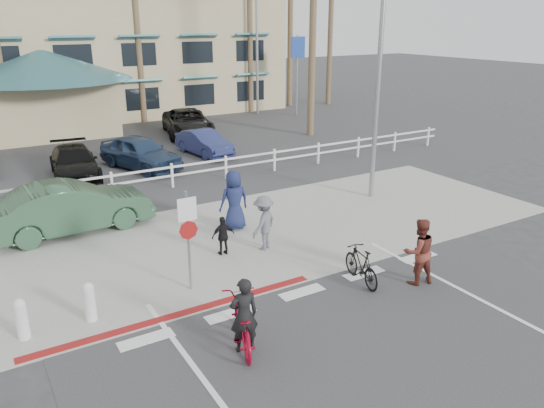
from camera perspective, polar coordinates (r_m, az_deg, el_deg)
ground at (r=12.98m, az=4.76°, el=-10.57°), size 140.00×140.00×0.00m
bike_path at (r=11.67m, az=10.66°, el=-14.62°), size 12.00×16.00×0.01m
sidewalk_plaza at (r=16.44m, az=-4.41°, el=-3.83°), size 22.00×7.00×0.01m
cross_street at (r=19.87m, az=-9.63°, el=0.11°), size 40.00×5.00×0.01m
parking_lot at (r=28.61m, az=-16.78°, el=5.49°), size 50.00×16.00×0.01m
curb_red at (r=12.67m, az=-9.89°, el=-11.59°), size 7.00×0.25×0.02m
rail_fence at (r=21.67m, az=-10.45°, el=3.07°), size 29.40×0.16×1.00m
building at (r=41.00m, az=-19.71°, el=17.17°), size 28.00×16.00×11.30m
sign_post at (r=13.08m, az=-9.02°, el=-3.43°), size 0.50×0.10×2.90m
bollard_0 at (r=12.72m, az=-19.03°, el=-9.90°), size 0.26×0.26×0.95m
bollard_1 at (r=12.58m, az=-25.34°, el=-11.11°), size 0.26×0.26×0.95m
streetlight_0 at (r=19.74m, az=11.39°, el=13.29°), size 0.60×2.00×9.00m
streetlight_1 at (r=38.01m, az=-1.62°, el=16.78°), size 0.60×2.00×9.50m
info_sign at (r=37.49m, az=2.70°, el=13.74°), size 1.20×0.16×5.60m
palm_4 at (r=35.70m, az=-21.56°, el=19.78°), size 4.00×4.00×15.00m
palm_5 at (r=35.69m, az=-14.40°, el=18.86°), size 4.00×4.00×13.00m
palm_7 at (r=38.85m, az=-2.43°, el=20.14°), size 4.00×4.00×14.00m
palm_8 at (r=41.77m, az=2.00°, el=20.78°), size 4.00×4.00×15.00m
palm_9 at (r=42.66m, az=6.35°, el=19.31°), size 4.00×4.00×13.00m
palm_11 at (r=30.67m, az=4.46°, el=20.31°), size 4.00×4.00×14.00m
bike_red at (r=11.23m, az=-3.26°, el=-12.64°), size 1.31×2.09×1.04m
rider_red at (r=10.92m, az=-3.05°, el=-11.83°), size 0.65×0.48×1.63m
bike_black at (r=13.84m, az=9.57°, el=-6.51°), size 0.73×1.68×0.97m
rider_black at (r=13.98m, az=15.50°, el=-4.94°), size 0.98×0.85×1.76m
pedestrian_a at (r=15.46m, az=-0.90°, el=-2.05°), size 1.22×1.07×1.64m
pedestrian_child at (r=15.24m, az=-5.26°, el=-3.43°), size 0.70×0.35×1.16m
pedestrian_b at (r=16.93m, az=-4.10°, el=0.40°), size 1.00×0.69×1.95m
car_white_sedan at (r=17.91m, az=-20.76°, el=-0.35°), size 5.00×1.98×1.62m
lot_car_1 at (r=24.12m, az=-20.50°, el=4.19°), size 2.29×4.67×1.31m
lot_car_2 at (r=24.72m, az=-13.98°, el=5.41°), size 3.13×4.71×1.49m
lot_car_3 at (r=26.72m, az=-7.31°, el=6.55°), size 1.76×3.84×1.22m
lot_car_5 at (r=31.43m, az=-9.06°, el=8.64°), size 3.66×5.78×1.49m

